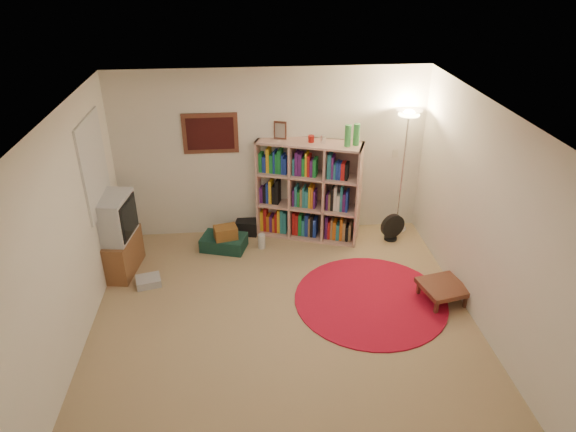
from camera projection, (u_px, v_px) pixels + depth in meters
The scene contains 12 objects.
room at pixel (278, 227), 5.51m from camera, with size 4.54×4.54×2.54m.
bookshelf at pixel (307, 192), 7.55m from camera, with size 1.56×0.90×1.80m.
floor_lamp at pixel (407, 132), 7.29m from camera, with size 0.42×0.42×1.91m.
floor_fan at pixel (392, 227), 7.65m from camera, with size 0.38×0.25×0.42m.
tv_stand at pixel (112, 236), 6.78m from camera, with size 0.63×0.83×1.11m.
dvd_box at pixel (148, 281), 6.71m from camera, with size 0.36×0.32×0.10m.
suitcase at pixel (224, 242), 7.49m from camera, with size 0.71×0.57×0.20m.
wicker_basket at pixel (226, 233), 7.36m from camera, with size 0.36×0.29×0.18m.
duffel_bag at pixel (247, 226), 7.89m from camera, with size 0.37×0.33×0.22m.
paper_towel at pixel (262, 241), 7.50m from camera, with size 0.12×0.12×0.22m.
red_rug at pixel (370, 299), 6.44m from camera, with size 1.91×1.91×0.02m.
side_table at pixel (443, 287), 6.34m from camera, with size 0.61×0.61×0.24m.
Camera 1 is at (-0.38, -4.75, 3.95)m, focal length 32.00 mm.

